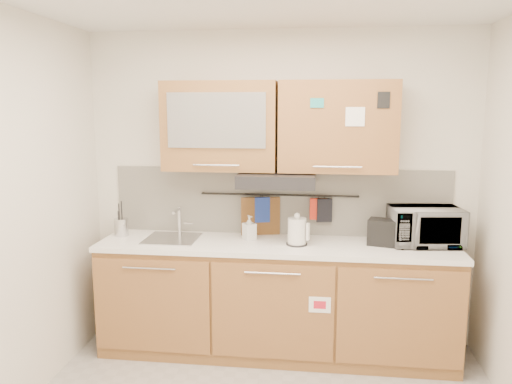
# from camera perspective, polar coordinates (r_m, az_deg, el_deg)

# --- Properties ---
(wall_back) EXTENTS (3.20, 0.00, 3.20)m
(wall_back) POSITION_cam_1_polar(r_m,az_deg,el_deg) (4.18, 2.69, 0.31)
(wall_back) COLOR silver
(wall_back) RESTS_ON ground
(base_cabinet) EXTENTS (2.80, 0.64, 0.88)m
(base_cabinet) POSITION_cam_1_polar(r_m,az_deg,el_deg) (4.13, 2.26, -12.72)
(base_cabinet) COLOR olive
(base_cabinet) RESTS_ON floor
(countertop) EXTENTS (2.82, 0.62, 0.04)m
(countertop) POSITION_cam_1_polar(r_m,az_deg,el_deg) (3.97, 2.30, -6.12)
(countertop) COLOR white
(countertop) RESTS_ON base_cabinet
(backsplash) EXTENTS (2.80, 0.02, 0.56)m
(backsplash) POSITION_cam_1_polar(r_m,az_deg,el_deg) (4.19, 2.67, -1.06)
(backsplash) COLOR silver
(backsplash) RESTS_ON countertop
(upper_cabinets) EXTENTS (1.82, 0.37, 0.70)m
(upper_cabinets) POSITION_cam_1_polar(r_m,az_deg,el_deg) (3.96, 2.49, 7.51)
(upper_cabinets) COLOR olive
(upper_cabinets) RESTS_ON wall_back
(range_hood) EXTENTS (0.60, 0.46, 0.10)m
(range_hood) POSITION_cam_1_polar(r_m,az_deg,el_deg) (3.92, 2.43, 1.46)
(range_hood) COLOR black
(range_hood) RESTS_ON upper_cabinets
(sink) EXTENTS (0.42, 0.40, 0.26)m
(sink) POSITION_cam_1_polar(r_m,az_deg,el_deg) (4.13, -9.53, -5.25)
(sink) COLOR silver
(sink) RESTS_ON countertop
(utensil_rail) EXTENTS (1.30, 0.02, 0.02)m
(utensil_rail) POSITION_cam_1_polar(r_m,az_deg,el_deg) (4.14, 2.64, -0.34)
(utensil_rail) COLOR black
(utensil_rail) RESTS_ON backsplash
(utensil_crock) EXTENTS (0.14, 0.14, 0.29)m
(utensil_crock) POSITION_cam_1_polar(r_m,az_deg,el_deg) (4.31, -15.13, -3.86)
(utensil_crock) COLOR silver
(utensil_crock) RESTS_ON countertop
(kettle) EXTENTS (0.19, 0.19, 0.25)m
(kettle) POSITION_cam_1_polar(r_m,az_deg,el_deg) (3.90, 4.72, -4.60)
(kettle) COLOR silver
(kettle) RESTS_ON countertop
(toaster) EXTENTS (0.30, 0.22, 0.20)m
(toaster) POSITION_cam_1_polar(r_m,az_deg,el_deg) (4.00, 14.64, -4.47)
(toaster) COLOR black
(toaster) RESTS_ON countertop
(microwave) EXTENTS (0.57, 0.42, 0.29)m
(microwave) POSITION_cam_1_polar(r_m,az_deg,el_deg) (4.09, 18.77, -3.73)
(microwave) COLOR #999999
(microwave) RESTS_ON countertop
(soap_bottle) EXTENTS (0.13, 0.13, 0.20)m
(soap_bottle) POSITION_cam_1_polar(r_m,az_deg,el_deg) (4.04, -0.77, -4.08)
(soap_bottle) COLOR #999999
(soap_bottle) RESTS_ON countertop
(cutting_board) EXTENTS (0.32, 0.10, 0.40)m
(cutting_board) POSITION_cam_1_polar(r_m,az_deg,el_deg) (4.18, 0.51, -3.32)
(cutting_board) COLOR brown
(cutting_board) RESTS_ON utensil_rail
(oven_mitt) EXTENTS (0.13, 0.06, 0.21)m
(oven_mitt) POSITION_cam_1_polar(r_m,az_deg,el_deg) (4.16, 0.71, -2.03)
(oven_mitt) COLOR navy
(oven_mitt) RESTS_ON utensil_rail
(dark_pouch) EXTENTS (0.13, 0.06, 0.19)m
(dark_pouch) POSITION_cam_1_polar(r_m,az_deg,el_deg) (4.14, 7.82, -2.09)
(dark_pouch) COLOR black
(dark_pouch) RESTS_ON utensil_rail
(pot_holder) EXTENTS (0.14, 0.03, 0.18)m
(pot_holder) POSITION_cam_1_polar(r_m,az_deg,el_deg) (4.13, 7.15, -1.94)
(pot_holder) COLOR red
(pot_holder) RESTS_ON utensil_rail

